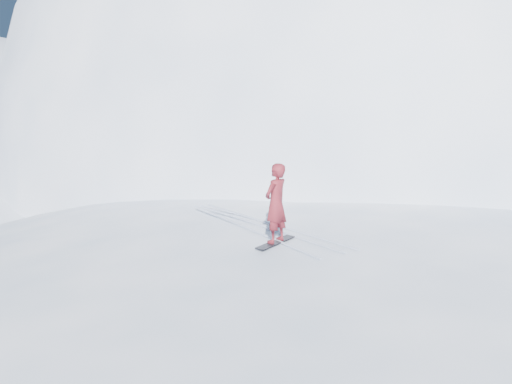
% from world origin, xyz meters
% --- Properties ---
extents(ground, '(400.00, 400.00, 0.00)m').
position_xyz_m(ground, '(0.00, 0.00, 0.00)').
color(ground, white).
rests_on(ground, ground).
extents(near_ridge, '(36.00, 28.00, 4.80)m').
position_xyz_m(near_ridge, '(1.00, 3.00, 0.00)').
color(near_ridge, white).
rests_on(near_ridge, ground).
extents(summit_peak, '(60.00, 56.00, 56.00)m').
position_xyz_m(summit_peak, '(22.00, 26.00, 0.00)').
color(summit_peak, white).
rests_on(summit_peak, ground).
extents(peak_shoulder, '(28.00, 24.00, 18.00)m').
position_xyz_m(peak_shoulder, '(10.00, 20.00, 0.00)').
color(peak_shoulder, white).
rests_on(peak_shoulder, ground).
extents(wind_bumps, '(16.00, 14.40, 1.00)m').
position_xyz_m(wind_bumps, '(-0.56, 2.12, 0.00)').
color(wind_bumps, white).
rests_on(wind_bumps, ground).
extents(snowboard, '(1.35, 0.76, 0.02)m').
position_xyz_m(snowboard, '(-2.14, 2.77, 2.41)').
color(snowboard, black).
rests_on(snowboard, near_ridge).
extents(snowboarder, '(0.85, 0.72, 1.97)m').
position_xyz_m(snowboarder, '(-2.14, 2.77, 3.41)').
color(snowboarder, maroon).
rests_on(snowboarder, snowboard).
extents(board_tracks, '(1.83, 5.98, 0.04)m').
position_xyz_m(board_tracks, '(-1.74, 4.24, 2.42)').
color(board_tracks, silver).
rests_on(board_tracks, ground).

